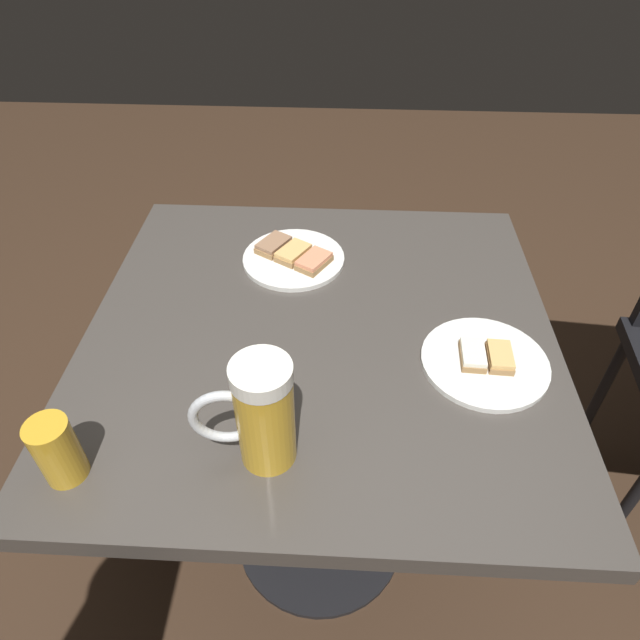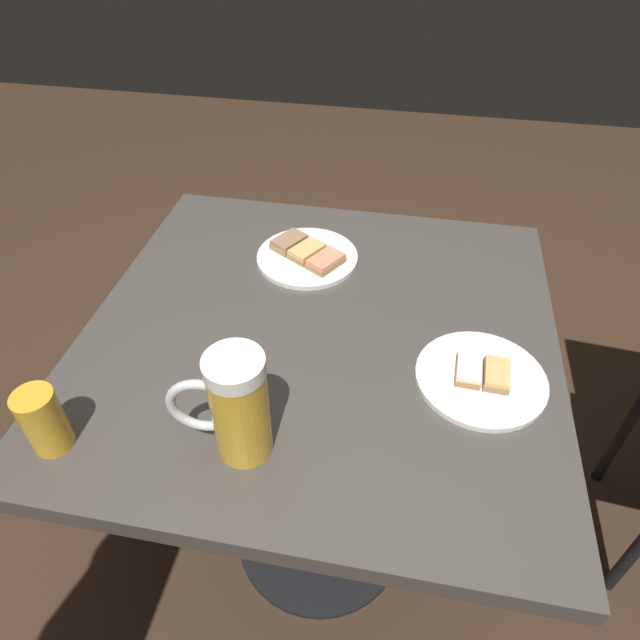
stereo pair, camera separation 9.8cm
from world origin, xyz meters
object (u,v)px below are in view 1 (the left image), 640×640
(beer_glass_small, at_px, (57,451))
(beer_mug, at_px, (261,414))
(plate_far, at_px, (485,361))
(plate_near, at_px, (294,257))

(beer_glass_small, bearing_deg, beer_mug, 9.58)
(beer_glass_small, bearing_deg, plate_far, 21.31)
(plate_near, xyz_separation_m, plate_far, (0.34, -0.28, -0.00))
(plate_far, height_order, beer_mug, beer_mug)
(beer_mug, relative_size, beer_glass_small, 1.73)
(plate_near, relative_size, plate_far, 0.99)
(plate_far, bearing_deg, beer_glass_small, -158.69)
(beer_mug, xyz_separation_m, beer_glass_small, (-0.27, -0.05, -0.04))
(plate_far, xyz_separation_m, beer_mug, (-0.34, -0.19, 0.08))
(plate_far, relative_size, beer_mug, 1.17)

